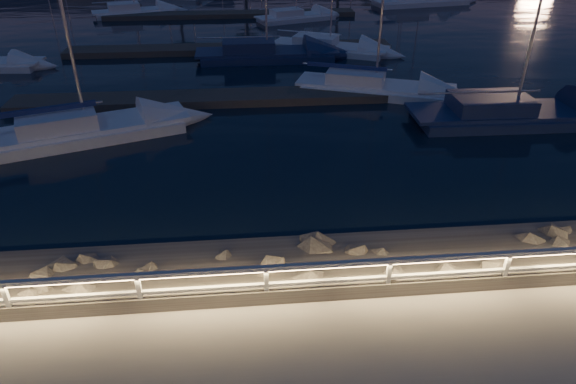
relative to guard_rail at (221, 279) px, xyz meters
name	(u,v)px	position (x,y,z in m)	size (l,w,h in m)	color
ground	(226,303)	(0.07, 0.00, -0.77)	(400.00, 400.00, 0.00)	gray
harbor_water	(231,39)	(0.07, 31.22, -1.74)	(400.00, 440.00, 0.60)	black
guard_rail	(221,279)	(0.00, 0.00, 0.00)	(44.11, 0.12, 1.06)	silver
riprap	(144,280)	(-2.10, 1.28, -0.94)	(29.83, 2.66, 1.35)	slate
floating_docks	(231,28)	(0.07, 32.50, -1.17)	(22.00, 36.00, 0.40)	#504742
sailboat_b	(81,128)	(-6.35, 11.92, -0.90)	(9.02, 5.22, 14.86)	silver
sailboat_c	(371,86)	(7.64, 16.58, -0.94)	(8.60, 5.16, 14.15)	silver
sailboat_d	(509,112)	(13.15, 12.00, -0.91)	(9.94, 3.18, 16.68)	#1B284F
sailboat_g	(263,53)	(2.21, 23.77, -0.91)	(9.19, 2.85, 15.51)	#1B284F
sailboat_h	(327,46)	(6.66, 25.33, -0.97)	(8.05, 5.27, 13.32)	silver
sailboat_j	(133,11)	(-8.62, 39.24, -0.95)	(7.60, 4.13, 12.49)	silver
sailboat_k	(294,16)	(5.49, 35.72, -0.98)	(7.32, 4.24, 12.01)	silver
sailboat_l	(418,0)	(18.46, 42.11, -0.91)	(10.25, 4.72, 16.73)	silver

